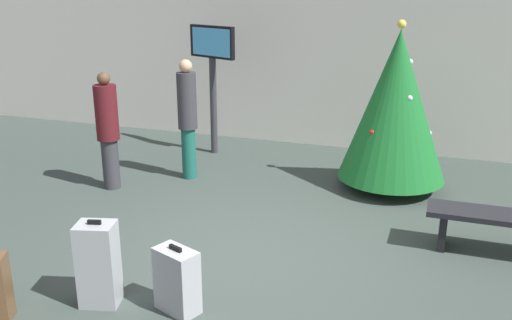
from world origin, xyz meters
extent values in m
plane|color=#38423D|center=(0.00, 0.00, 0.00)|extent=(16.00, 16.00, 0.00)
cube|color=beige|center=(0.00, 4.70, 1.70)|extent=(16.00, 0.20, 3.39)
cylinder|color=#4C3319|center=(1.25, 2.73, 0.09)|extent=(0.12, 0.12, 0.17)
cone|color=#196628|center=(1.25, 2.73, 1.22)|extent=(1.51, 1.51, 2.10)
sphere|color=#F2D84C|center=(1.25, 2.73, 2.33)|extent=(0.12, 0.12, 0.12)
sphere|color=red|center=(1.26, 3.01, 1.46)|extent=(0.08, 0.08, 0.08)
sphere|color=silver|center=(1.45, 2.50, 1.39)|extent=(0.08, 0.08, 0.08)
sphere|color=silver|center=(1.73, 2.83, 0.85)|extent=(0.08, 0.08, 0.08)
sphere|color=silver|center=(1.40, 2.76, 1.83)|extent=(0.08, 0.08, 0.08)
sphere|color=silver|center=(0.85, 2.92, 0.98)|extent=(0.08, 0.08, 0.08)
sphere|color=red|center=(1.01, 2.34, 0.92)|extent=(0.08, 0.08, 0.08)
cylinder|color=#333338|center=(-1.87, 3.54, 0.83)|extent=(0.12, 0.12, 1.66)
cube|color=black|center=(-1.87, 3.54, 1.92)|extent=(0.95, 0.46, 0.53)
cube|color=#4CB2F2|center=(-1.87, 3.50, 1.92)|extent=(0.83, 0.36, 0.45)
cube|color=black|center=(2.59, 1.03, 0.45)|extent=(1.52, 0.44, 0.06)
cube|color=black|center=(2.02, 1.03, 0.21)|extent=(0.08, 0.35, 0.42)
cylinder|color=#19594C|center=(-1.70, 2.19, 0.39)|extent=(0.22, 0.22, 0.78)
cylinder|color=#333338|center=(-1.70, 2.19, 1.20)|extent=(0.37, 0.37, 0.83)
sphere|color=tan|center=(-1.70, 2.19, 1.71)|extent=(0.19, 0.19, 0.19)
cylinder|color=#333338|center=(-2.57, 1.41, 0.37)|extent=(0.24, 0.24, 0.73)
cylinder|color=#4C1419|center=(-2.57, 1.41, 1.12)|extent=(0.44, 0.44, 0.78)
sphere|color=brown|center=(-2.57, 1.41, 1.60)|extent=(0.18, 0.18, 0.18)
cube|color=#9EA0A5|center=(-0.93, -1.25, 0.40)|extent=(0.41, 0.35, 0.80)
cube|color=black|center=(-0.93, -1.25, 0.82)|extent=(0.12, 0.06, 0.04)
cube|color=#9EA0A5|center=(-0.20, -1.12, 0.30)|extent=(0.46, 0.36, 0.60)
cube|color=black|center=(-0.20, -1.12, 0.62)|extent=(0.14, 0.08, 0.04)
camera|label=1|loc=(1.91, -5.01, 2.84)|focal=38.60mm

